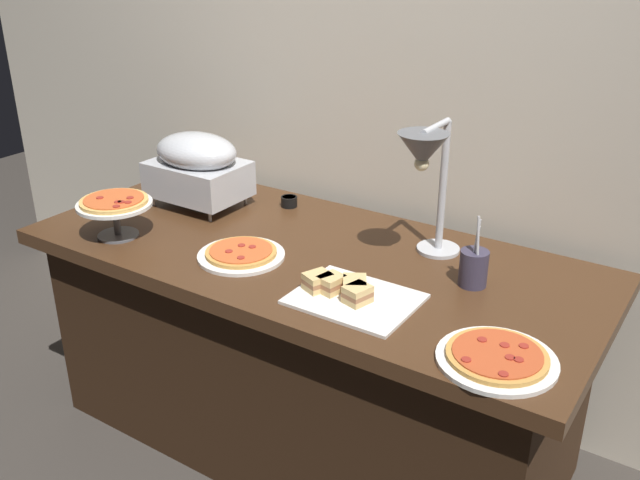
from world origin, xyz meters
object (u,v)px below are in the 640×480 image
object	(u,v)px
heat_lamp	(426,162)
utensil_holder	(474,267)
pizza_plate_raised_stand	(115,206)
sauce_cup_near	(289,201)
chafing_dish	(197,166)
pizza_plate_front	(241,254)
pizza_plate_center	(497,358)
sandwich_platter	(348,293)

from	to	relation	value
heat_lamp	utensil_holder	xyz separation A→B (m)	(0.18, -0.03, -0.28)
pizza_plate_raised_stand	heat_lamp	bearing A→B (deg)	20.17
sauce_cup_near	utensil_holder	size ratio (longest dim) A/B	0.27
utensil_holder	pizza_plate_raised_stand	bearing A→B (deg)	-164.06
chafing_dish	sauce_cup_near	world-z (taller)	chafing_dish
chafing_dish	sauce_cup_near	distance (m)	0.37
pizza_plate_front	sauce_cup_near	xyz separation A→B (m)	(-0.13, 0.45, 0.01)
pizza_plate_center	sandwich_platter	size ratio (longest dim) A/B	0.87
heat_lamp	sandwich_platter	world-z (taller)	heat_lamp
chafing_dish	pizza_plate_front	world-z (taller)	chafing_dish
chafing_dish	sauce_cup_near	xyz separation A→B (m)	(0.29, 0.17, -0.13)
sandwich_platter	sauce_cup_near	distance (m)	0.75
pizza_plate_raised_stand	utensil_holder	distance (m)	1.20
chafing_dish	heat_lamp	world-z (taller)	heat_lamp
pizza_plate_center	sauce_cup_near	distance (m)	1.17
utensil_holder	pizza_plate_front	bearing A→B (deg)	-161.65
sauce_cup_near	pizza_plate_center	bearing A→B (deg)	-28.86
pizza_plate_front	pizza_plate_center	world-z (taller)	same
sauce_cup_near	utensil_holder	xyz separation A→B (m)	(0.82, -0.22, 0.04)
pizza_plate_raised_stand	sauce_cup_near	distance (m)	0.64
pizza_plate_center	sandwich_platter	xyz separation A→B (m)	(-0.47, 0.07, 0.01)
chafing_dish	sandwich_platter	bearing A→B (deg)	-20.71
chafing_dish	utensil_holder	distance (m)	1.12
chafing_dish	pizza_plate_raised_stand	size ratio (longest dim) A/B	1.38
pizza_plate_front	sandwich_platter	xyz separation A→B (m)	(0.43, -0.05, 0.01)
pizza_plate_front	pizza_plate_center	distance (m)	0.90
sauce_cup_near	utensil_holder	bearing A→B (deg)	-14.92
pizza_plate_center	sauce_cup_near	size ratio (longest dim) A/B	4.83
sandwich_platter	utensil_holder	bearing A→B (deg)	46.25
sandwich_platter	utensil_holder	world-z (taller)	utensil_holder
sandwich_platter	utensil_holder	xyz separation A→B (m)	(0.26, 0.28, 0.04)
pizza_plate_front	heat_lamp	bearing A→B (deg)	26.76
pizza_plate_raised_stand	sandwich_platter	distance (m)	0.89
chafing_dish	pizza_plate_center	distance (m)	1.38
chafing_dish	heat_lamp	xyz separation A→B (m)	(0.93, -0.02, 0.18)
pizza_plate_raised_stand	pizza_plate_front	bearing A→B (deg)	12.22
chafing_dish	utensil_holder	size ratio (longest dim) A/B	1.55
pizza_plate_raised_stand	chafing_dish	bearing A→B (deg)	84.72
pizza_plate_front	pizza_plate_raised_stand	size ratio (longest dim) A/B	1.11
pizza_plate_center	utensil_holder	world-z (taller)	utensil_holder
utensil_holder	heat_lamp	bearing A→B (deg)	171.90
pizza_plate_center	pizza_plate_front	bearing A→B (deg)	172.50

